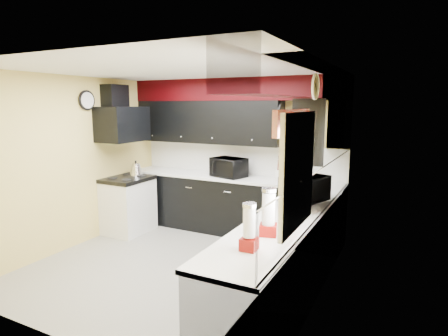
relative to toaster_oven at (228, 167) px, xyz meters
name	(u,v)px	position (x,y,z in m)	size (l,w,h in m)	color
ground	(180,266)	(0.01, -1.45, -1.09)	(3.60, 3.60, 0.00)	gray
wall_back	(238,155)	(0.01, 0.35, 0.16)	(3.60, 0.06, 2.50)	#E0C666
wall_right	(322,186)	(1.81, -1.45, 0.16)	(0.06, 3.60, 2.50)	#E0C666
wall_left	(76,162)	(-1.79, -1.45, 0.16)	(0.06, 3.60, 2.50)	#E0C666
ceiling	(176,70)	(0.01, -1.45, 1.41)	(3.60, 3.60, 0.06)	white
cab_back	(230,205)	(0.01, 0.05, -0.64)	(3.60, 0.60, 0.90)	black
cab_right	(284,264)	(1.51, -1.75, -0.64)	(0.60, 3.00, 0.90)	black
counter_back	(230,177)	(0.01, 0.05, -0.17)	(3.62, 0.64, 0.04)	white
counter_right	(285,220)	(1.51, -1.75, -0.17)	(0.64, 3.02, 0.04)	white
splash_back	(238,159)	(0.01, 0.34, 0.10)	(3.60, 0.02, 0.50)	white
splash_right	(321,191)	(1.80, -1.45, 0.10)	(0.02, 3.60, 0.50)	white
upper_back	(207,122)	(-0.49, 0.18, 0.71)	(2.60, 0.35, 0.70)	black
upper_right	(326,128)	(1.63, -0.55, 0.71)	(0.35, 1.80, 0.70)	black
soffit_back	(234,89)	(0.01, 0.17, 1.23)	(3.60, 0.36, 0.35)	black
soffit_right	(305,80)	(1.63, -1.63, 1.23)	(0.36, 3.24, 0.35)	black
stove	(129,206)	(-1.49, -0.70, -0.66)	(0.60, 0.75, 0.86)	white
cooktop	(127,179)	(-1.49, -0.70, -0.20)	(0.62, 0.77, 0.06)	black
hood	(123,124)	(-1.54, -0.70, 0.69)	(0.50, 0.78, 0.55)	black
hood_duct	(115,97)	(-1.67, -0.70, 1.11)	(0.24, 0.40, 0.40)	black
window	(298,171)	(1.79, -2.35, 0.46)	(0.03, 0.86, 0.96)	white
valance	(293,122)	(1.74, -2.35, 0.86)	(0.04, 0.88, 0.20)	red
pan_top	(281,111)	(0.83, 0.10, 0.91)	(0.03, 0.22, 0.40)	black
pan_mid	(278,128)	(0.83, -0.03, 0.66)	(0.03, 0.28, 0.46)	black
pan_low	(284,129)	(0.83, 0.23, 0.63)	(0.03, 0.24, 0.42)	black
cut_board	(276,125)	(0.84, -0.15, 0.71)	(0.03, 0.26, 0.35)	white
baskets	(297,189)	(1.53, -1.40, 0.09)	(0.27, 0.27, 0.50)	brown
clock	(87,100)	(-1.76, -1.20, 1.06)	(0.03, 0.30, 0.30)	black
deco_plate	(315,87)	(1.78, -1.80, 1.16)	(0.03, 0.24, 0.24)	white
toaster_oven	(228,167)	(0.00, 0.00, 0.00)	(0.53, 0.44, 0.30)	black
microwave	(305,189)	(1.50, -0.98, 0.00)	(0.55, 0.38, 0.31)	black
utensil_crock	(280,175)	(0.85, 0.08, -0.07)	(0.15, 0.15, 0.16)	silver
knife_block	(297,174)	(1.11, 0.08, -0.03)	(0.11, 0.15, 0.24)	black
kettle	(136,169)	(-1.50, -0.47, -0.07)	(0.22, 0.22, 0.20)	#B7B7BB
dispenser_a	(268,213)	(1.53, -2.30, 0.05)	(0.15, 0.15, 0.40)	#6C0607
dispenser_b	(249,229)	(1.51, -2.69, 0.02)	(0.13, 0.13, 0.35)	maroon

